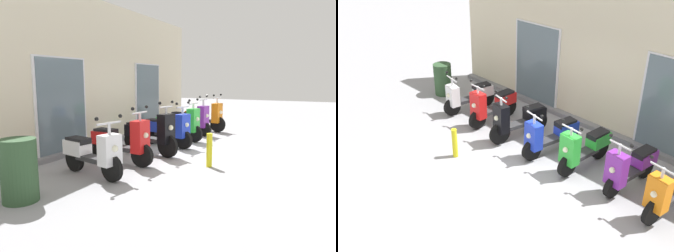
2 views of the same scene
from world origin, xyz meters
TOP-DOWN VIEW (x-y plane):
  - ground_plane at (0.00, 0.00)m, footprint 40.00×40.00m
  - storefront_facade at (0.00, 2.83)m, footprint 9.57×0.50m
  - scooter_white at (-2.91, 1.02)m, footprint 0.67×1.53m
  - scooter_red at (-1.96, 1.01)m, footprint 0.57×1.56m
  - scooter_black at (-0.93, 0.90)m, footprint 0.65×1.63m
  - scooter_blue at (0.05, 0.95)m, footprint 0.66×1.56m
  - scooter_green at (0.93, 1.01)m, footprint 0.57×1.56m
  - scooter_purple at (1.98, 1.08)m, footprint 0.54×1.49m
  - scooter_orange at (2.92, 0.94)m, footprint 0.62×1.60m
  - curb_bollard at (-1.33, -0.70)m, footprint 0.12×0.12m
  - trash_bin at (-4.33, 1.18)m, footprint 0.52×0.52m

SIDE VIEW (x-z plane):
  - ground_plane at x=0.00m, z-range 0.00..0.00m
  - curb_bollard at x=-1.33m, z-range 0.00..0.70m
  - scooter_white at x=-2.91m, z-range -0.13..1.05m
  - scooter_blue at x=0.05m, z-range -0.15..1.08m
  - trash_bin at x=-4.33m, z-range 0.00..0.94m
  - scooter_purple at x=1.98m, z-range -0.16..1.13m
  - scooter_green at x=0.93m, z-range -0.14..1.11m
  - scooter_red at x=-1.96m, z-range -0.14..1.12m
  - scooter_orange at x=2.92m, z-range -0.15..1.15m
  - scooter_black at x=-0.93m, z-range -0.14..1.16m
  - storefront_facade at x=0.00m, z-range -0.07..3.78m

